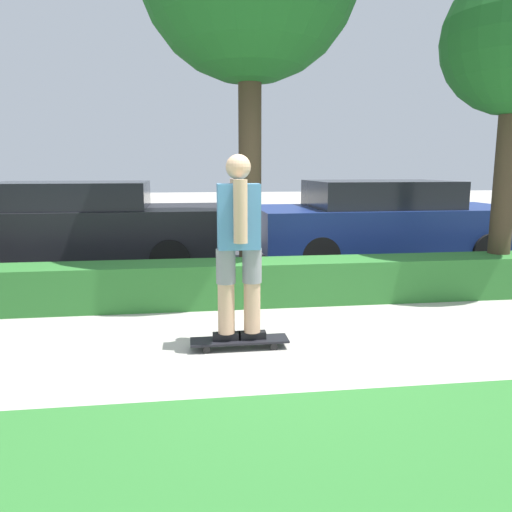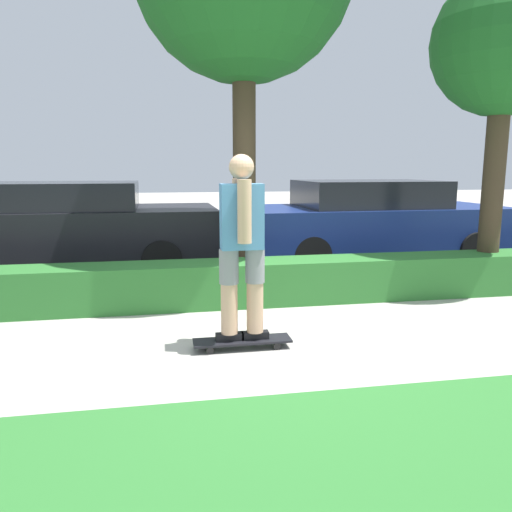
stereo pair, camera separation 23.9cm
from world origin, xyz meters
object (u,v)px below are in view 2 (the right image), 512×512
Objects in this scene: skater_person at (242,243)px; tree_far at (504,47)px; skateboard at (242,341)px; parked_car_middle at (372,219)px; parked_car_front at (69,225)px.

tree_far is at bearing 24.47° from skater_person.
skateboard is at bearing 7.13° from skater_person.
tree_far is at bearing -73.84° from parked_car_middle.
tree_far reaches higher than skater_person.
parked_car_front is at bearing 119.13° from skateboard.
parked_car_middle is at bearing 53.04° from skater_person.
skater_person reaches higher than parked_car_front.
skateboard is 5.17m from tree_far.
skateboard is 5.05m from parked_car_middle.
skater_person is 4.66m from tree_far.
skater_person is 4.56m from parked_car_front.
parked_car_middle is at bearing -0.52° from parked_car_front.
parked_car_front is at bearing 179.14° from parked_car_middle.
tree_far is 6.82m from parked_car_front.
skateboard is 0.54× the size of skater_person.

